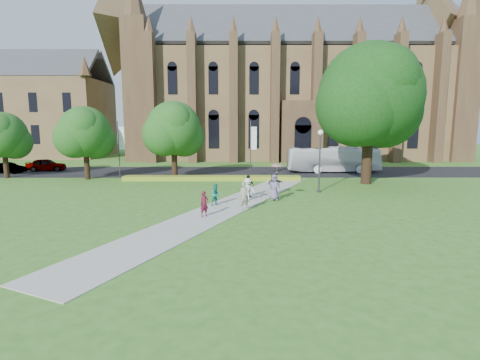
{
  "coord_description": "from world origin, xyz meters",
  "views": [
    {
      "loc": [
        0.75,
        -24.56,
        5.77
      ],
      "look_at": [
        0.84,
        2.86,
        1.6
      ],
      "focal_mm": 28.0,
      "sensor_mm": 36.0,
      "label": 1
    }
  ],
  "objects_px": {
    "streetlamp": "(320,153)",
    "pedestrian_0": "(204,204)",
    "large_tree": "(370,95)",
    "car_1": "(9,168)",
    "car_0": "(46,165)",
    "tour_coach": "(333,159)"
  },
  "relations": [
    {
      "from": "streetlamp",
      "to": "large_tree",
      "type": "relative_size",
      "value": 0.4
    },
    {
      "from": "large_tree",
      "to": "car_1",
      "type": "relative_size",
      "value": 3.51
    },
    {
      "from": "streetlamp",
      "to": "car_1",
      "type": "height_order",
      "value": "streetlamp"
    },
    {
      "from": "tour_coach",
      "to": "streetlamp",
      "type": "bearing_deg",
      "value": 160.09
    },
    {
      "from": "streetlamp",
      "to": "car_1",
      "type": "xyz_separation_m",
      "value": [
        -33.46,
        12.06,
        -2.66
      ]
    },
    {
      "from": "car_0",
      "to": "tour_coach",
      "type": "bearing_deg",
      "value": -102.4
    },
    {
      "from": "car_1",
      "to": "pedestrian_0",
      "type": "xyz_separation_m",
      "value": [
        24.58,
        -20.52,
        0.2
      ]
    },
    {
      "from": "streetlamp",
      "to": "pedestrian_0",
      "type": "bearing_deg",
      "value": -136.42
    },
    {
      "from": "streetlamp",
      "to": "tour_coach",
      "type": "bearing_deg",
      "value": 71.13
    },
    {
      "from": "large_tree",
      "to": "pedestrian_0",
      "type": "distance_m",
      "value": 20.77
    },
    {
      "from": "car_1",
      "to": "pedestrian_0",
      "type": "distance_m",
      "value": 32.02
    },
    {
      "from": "car_1",
      "to": "car_0",
      "type": "bearing_deg",
      "value": -51.74
    },
    {
      "from": "car_0",
      "to": "car_1",
      "type": "distance_m",
      "value": 3.93
    },
    {
      "from": "pedestrian_0",
      "to": "car_0",
      "type": "bearing_deg",
      "value": 95.29
    },
    {
      "from": "large_tree",
      "to": "car_1",
      "type": "bearing_deg",
      "value": 169.02
    },
    {
      "from": "large_tree",
      "to": "car_1",
      "type": "xyz_separation_m",
      "value": [
        -38.96,
        7.56,
        -7.73
      ]
    },
    {
      "from": "car_0",
      "to": "large_tree",
      "type": "bearing_deg",
      "value": -115.6
    },
    {
      "from": "tour_coach",
      "to": "large_tree",
      "type": "bearing_deg",
      "value": -173.93
    },
    {
      "from": "large_tree",
      "to": "car_1",
      "type": "height_order",
      "value": "large_tree"
    },
    {
      "from": "streetlamp",
      "to": "car_1",
      "type": "relative_size",
      "value": 1.4
    },
    {
      "from": "large_tree",
      "to": "car_0",
      "type": "bearing_deg",
      "value": 164.76
    },
    {
      "from": "car_1",
      "to": "pedestrian_0",
      "type": "bearing_deg",
      "value": -124.99
    }
  ]
}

